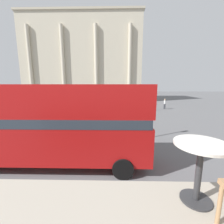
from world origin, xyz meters
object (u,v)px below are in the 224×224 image
object	(u,v)px
traffic_light_near	(153,107)
cafe_dining_table	(200,159)
plaza_building_left	(85,61)
car_navy	(135,103)
traffic_light_mid	(119,102)
pedestrian_olive	(99,111)
car_black	(84,117)
traffic_light_far	(155,95)
pedestrian_white	(165,103)
pedestrian_yellow	(107,100)
double_decker_bus	(47,122)

from	to	relation	value
traffic_light_near	cafe_dining_table	bearing A→B (deg)	-101.34
cafe_dining_table	plaza_building_left	xyz separation A→B (m)	(-9.80, 43.02, 7.57)
cafe_dining_table	car_navy	bearing A→B (deg)	84.10
traffic_light_mid	pedestrian_olive	distance (m)	3.07
car_black	traffic_light_far	bearing A→B (deg)	-147.32
pedestrian_olive	pedestrian_white	xyz separation A→B (m)	(11.45, 7.90, 0.14)
traffic_light_near	traffic_light_mid	distance (m)	7.67
traffic_light_near	pedestrian_yellow	xyz separation A→B (m)	(-5.00, 20.36, -1.54)
double_decker_bus	car_black	bearing A→B (deg)	95.36
plaza_building_left	pedestrian_yellow	xyz separation A→B (m)	(6.92, -12.09, -10.07)
car_black	pedestrian_yellow	size ratio (longest dim) A/B	2.29
plaza_building_left	car_navy	bearing A→B (deg)	-46.18
double_decker_bus	car_navy	bearing A→B (deg)	76.70
car_navy	car_black	xyz separation A→B (m)	(-7.76, -14.12, 0.00)
double_decker_bus	cafe_dining_table	bearing A→B (deg)	-48.06
plaza_building_left	pedestrian_olive	distance (m)	27.51
pedestrian_olive	pedestrian_white	bearing A→B (deg)	59.07
plaza_building_left	car_navy	distance (m)	21.30
car_black	pedestrian_white	size ratio (longest dim) A/B	2.30
cafe_dining_table	pedestrian_olive	distance (m)	18.80
traffic_light_far	car_black	xyz separation A→B (m)	(-10.47, -8.67, -1.97)
plaza_building_left	car_navy	size ratio (longest dim) A/B	7.46
traffic_light_far	pedestrian_white	xyz separation A→B (m)	(2.44, 2.06, -1.61)
plaza_building_left	car_black	world-z (taller)	plaza_building_left
traffic_light_near	traffic_light_far	world-z (taller)	traffic_light_far
traffic_light_mid	car_black	xyz separation A→B (m)	(-4.22, -2.27, -1.47)
traffic_light_mid	pedestrian_white	world-z (taller)	traffic_light_mid
plaza_building_left	pedestrian_white	distance (m)	26.60
double_decker_bus	traffic_light_near	size ratio (longest dim) A/B	2.70
double_decker_bus	car_black	distance (m)	9.62
double_decker_bus	plaza_building_left	size ratio (longest dim) A/B	0.34
car_black	pedestrian_white	xyz separation A→B (m)	(12.92, 10.73, 0.36)
double_decker_bus	traffic_light_near	bearing A→B (deg)	38.69
car_navy	pedestrian_olive	distance (m)	12.93
cafe_dining_table	traffic_light_far	world-z (taller)	traffic_light_far
double_decker_bus	plaza_building_left	world-z (taller)	plaza_building_left
traffic_light_near	car_black	bearing A→B (deg)	144.14
cafe_dining_table	traffic_light_near	size ratio (longest dim) A/B	0.18
car_navy	pedestrian_yellow	bearing A→B (deg)	-67.36
double_decker_bus	traffic_light_near	distance (m)	8.10
car_black	plaza_building_left	bearing A→B (deg)	-86.45
plaza_building_left	traffic_light_far	world-z (taller)	plaza_building_left
double_decker_bus	traffic_light_mid	size ratio (longest dim) A/B	3.27
car_black	pedestrian_olive	distance (m)	3.19
pedestrian_olive	cafe_dining_table	bearing A→B (deg)	-55.53
pedestrian_olive	pedestrian_yellow	bearing A→B (deg)	112.83
cafe_dining_table	car_black	size ratio (longest dim) A/B	0.17
car_black	pedestrian_yellow	xyz separation A→B (m)	(1.83, 15.42, 0.36)
traffic_light_mid	double_decker_bus	bearing A→B (deg)	-109.29
cafe_dining_table	pedestrian_yellow	world-z (taller)	cafe_dining_table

